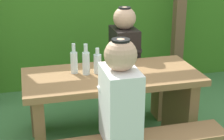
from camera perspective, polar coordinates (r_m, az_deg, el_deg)
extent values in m
cube|color=#3C7B1F|center=(4.54, -6.05, 10.95)|extent=(6.40, 0.72, 2.00)
cube|color=brown|center=(4.27, 10.90, 10.05)|extent=(0.12, 0.12, 1.99)
cube|color=olive|center=(2.81, 0.00, -1.08)|extent=(1.40, 0.64, 0.05)
cube|color=olive|center=(2.89, -11.74, -8.86)|extent=(0.08, 0.54, 0.68)
cube|color=olive|center=(3.15, 10.70, -6.24)|extent=(0.08, 0.54, 0.68)
cube|color=olive|center=(3.39, -2.20, -2.40)|extent=(1.40, 0.24, 0.04)
cube|color=olive|center=(3.42, -12.41, -6.73)|extent=(0.07, 0.22, 0.40)
cube|color=olive|center=(3.65, 7.44, -4.64)|extent=(0.07, 0.22, 0.40)
cube|color=white|center=(2.33, 1.33, -5.88)|extent=(0.22, 0.34, 0.52)
sphere|color=tan|center=(2.20, 1.40, 2.45)|extent=(0.21, 0.21, 0.21)
cylinder|color=black|center=(2.17, 1.42, 4.70)|extent=(0.12, 0.12, 0.02)
cylinder|color=white|center=(2.41, 0.45, -2.24)|extent=(0.25, 0.07, 0.15)
cube|color=black|center=(3.35, 1.96, 2.43)|extent=(0.22, 0.34, 0.52)
sphere|color=tan|center=(3.26, 2.03, 8.37)|extent=(0.21, 0.21, 0.21)
cylinder|color=black|center=(3.25, 2.05, 9.91)|extent=(0.12, 0.12, 0.02)
cylinder|color=black|center=(3.19, 2.68, 3.46)|extent=(0.25, 0.07, 0.15)
cylinder|color=silver|center=(2.72, -0.42, -0.40)|extent=(0.07, 0.07, 0.08)
cylinder|color=silver|center=(2.79, -2.35, 0.99)|extent=(0.06, 0.06, 0.15)
cylinder|color=silver|center=(2.76, -2.38, 3.03)|extent=(0.03, 0.03, 0.05)
cylinder|color=silver|center=(2.81, -6.14, 1.17)|extent=(0.06, 0.06, 0.17)
cylinder|color=silver|center=(2.77, -6.23, 3.55)|extent=(0.03, 0.03, 0.07)
cylinder|color=silver|center=(2.77, -4.20, 1.05)|extent=(0.06, 0.06, 0.18)
cylinder|color=silver|center=(2.73, -4.27, 3.52)|extent=(0.03, 0.03, 0.07)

